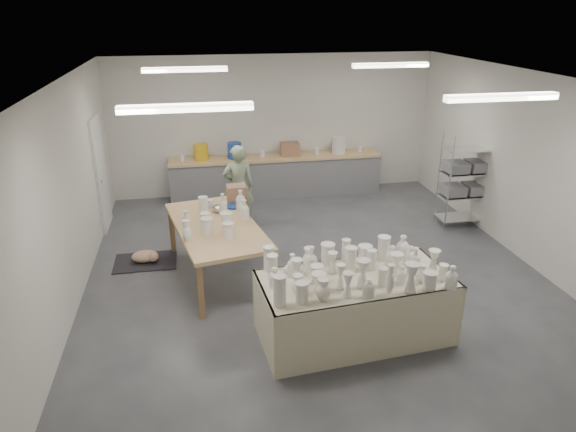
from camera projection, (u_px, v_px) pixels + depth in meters
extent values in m
plane|color=#424449|center=(315.00, 273.00, 8.11)|extent=(8.00, 8.00, 0.00)
cube|color=white|center=(320.00, 80.00, 6.97)|extent=(7.00, 8.00, 0.02)
cube|color=silver|center=(274.00, 126.00, 11.18)|extent=(7.00, 0.02, 3.00)
cube|color=silver|center=(442.00, 349.00, 3.91)|extent=(7.00, 0.02, 3.00)
cube|color=silver|center=(66.00, 199.00, 6.94)|extent=(0.02, 8.00, 3.00)
cube|color=silver|center=(531.00, 170.00, 8.14)|extent=(0.02, 8.00, 3.00)
cube|color=white|center=(101.00, 173.00, 9.48)|extent=(0.05, 0.90, 2.10)
cube|color=white|center=(186.00, 108.00, 5.32)|extent=(1.40, 0.12, 0.08)
cube|color=white|center=(502.00, 97.00, 5.94)|extent=(1.40, 0.12, 0.08)
cube|color=white|center=(185.00, 70.00, 8.50)|extent=(1.40, 0.12, 0.08)
cube|color=white|center=(391.00, 65.00, 9.12)|extent=(1.40, 0.12, 0.08)
cube|color=tan|center=(276.00, 157.00, 11.13)|extent=(4.60, 0.60, 0.06)
cube|color=slate|center=(276.00, 177.00, 11.30)|extent=(4.60, 0.55, 0.84)
cylinder|color=gold|center=(201.00, 152.00, 10.77)|extent=(0.30, 0.30, 0.34)
cylinder|color=#1D41A1|center=(234.00, 150.00, 10.89)|extent=(0.30, 0.30, 0.34)
cylinder|color=white|center=(339.00, 145.00, 11.29)|extent=(0.30, 0.30, 0.34)
cube|color=#8F6445|center=(290.00, 149.00, 11.11)|extent=(0.40, 0.30, 0.28)
cylinder|color=white|center=(182.00, 158.00, 10.74)|extent=(0.10, 0.10, 0.14)
cylinder|color=white|center=(263.00, 154.00, 11.04)|extent=(0.10, 0.10, 0.14)
cylinder|color=white|center=(317.00, 151.00, 11.24)|extent=(0.10, 0.10, 0.14)
cylinder|color=white|center=(360.00, 149.00, 11.41)|extent=(0.10, 0.10, 0.14)
cylinder|color=silver|center=(450.00, 185.00, 9.32)|extent=(0.02, 0.02, 1.80)
cylinder|color=silver|center=(492.00, 182.00, 9.47)|extent=(0.02, 0.02, 1.80)
cylinder|color=silver|center=(439.00, 178.00, 9.72)|extent=(0.02, 0.02, 1.80)
cylinder|color=silver|center=(479.00, 175.00, 9.86)|extent=(0.02, 0.02, 1.80)
cube|color=silver|center=(460.00, 217.00, 9.88)|extent=(0.88, 0.48, 0.02)
cube|color=silver|center=(463.00, 195.00, 9.71)|extent=(0.88, 0.48, 0.02)
cube|color=silver|center=(466.00, 172.00, 9.54)|extent=(0.88, 0.48, 0.02)
cube|color=silver|center=(469.00, 149.00, 9.36)|extent=(0.88, 0.48, 0.02)
cube|color=slate|center=(453.00, 190.00, 9.62)|extent=(0.38, 0.42, 0.18)
cube|color=slate|center=(474.00, 188.00, 9.70)|extent=(0.38, 0.42, 0.18)
cube|color=slate|center=(456.00, 167.00, 9.45)|extent=(0.38, 0.42, 0.18)
cube|color=slate|center=(478.00, 165.00, 9.53)|extent=(0.38, 0.42, 0.18)
cube|color=olive|center=(354.00, 311.00, 6.45)|extent=(2.18, 1.13, 0.73)
cube|color=beige|center=(356.00, 279.00, 6.28)|extent=(2.45, 1.32, 0.03)
cube|color=beige|center=(369.00, 332.00, 5.94)|extent=(2.36, 0.23, 0.83)
cube|color=beige|center=(342.00, 286.00, 6.92)|extent=(2.36, 0.23, 0.83)
cube|color=tan|center=(216.00, 226.00, 7.75)|extent=(1.57, 2.49, 0.06)
cube|color=olive|center=(184.00, 290.00, 6.84)|extent=(0.08, 0.08, 0.81)
cube|color=olive|center=(260.00, 283.00, 7.02)|extent=(0.08, 0.08, 0.81)
cube|color=olive|center=(184.00, 227.00, 8.81)|extent=(0.08, 0.08, 0.81)
cube|color=olive|center=(243.00, 222.00, 8.98)|extent=(0.08, 0.08, 0.81)
ellipsoid|color=silver|center=(220.00, 208.00, 8.22)|extent=(0.26, 0.26, 0.12)
cylinder|color=#1D41A1|center=(234.00, 206.00, 8.40)|extent=(0.26, 0.26, 0.03)
cylinder|color=white|center=(210.00, 203.00, 8.40)|extent=(0.11, 0.11, 0.12)
cube|color=#8F6445|center=(236.00, 194.00, 8.59)|extent=(0.32, 0.26, 0.28)
cube|color=black|center=(146.00, 262.00, 8.46)|extent=(1.00, 0.70, 0.02)
ellipsoid|color=white|center=(145.00, 256.00, 8.42)|extent=(0.48, 0.38, 0.18)
sphere|color=white|center=(154.00, 257.00, 8.35)|extent=(0.16, 0.16, 0.16)
imported|color=#93A781|center=(238.00, 187.00, 9.53)|extent=(0.60, 0.41, 1.60)
cylinder|color=red|center=(238.00, 208.00, 9.97)|extent=(0.33, 0.33, 0.04)
cylinder|color=silver|center=(245.00, 214.00, 10.04)|extent=(0.02, 0.02, 0.27)
cylinder|color=silver|center=(235.00, 213.00, 10.12)|extent=(0.02, 0.02, 0.27)
cylinder|color=silver|center=(235.00, 217.00, 9.91)|extent=(0.02, 0.02, 0.27)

